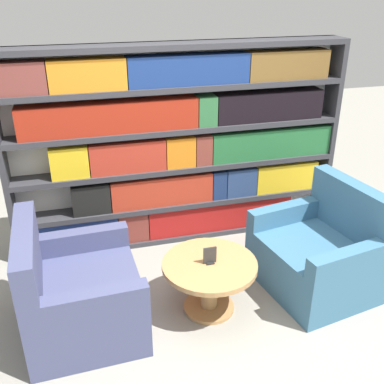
{
  "coord_description": "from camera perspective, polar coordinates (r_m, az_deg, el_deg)",
  "views": [
    {
      "loc": [
        -0.94,
        -2.45,
        2.42
      ],
      "look_at": [
        -0.05,
        0.8,
        0.8
      ],
      "focal_mm": 42.0,
      "sensor_mm": 36.0,
      "label": 1
    }
  ],
  "objects": [
    {
      "name": "armchair_right",
      "position": [
        3.99,
        15.94,
        -7.61
      ],
      "size": [
        0.97,
        1.05,
        0.89
      ],
      "rotation": [
        0.0,
        0.0,
        -1.4
      ],
      "color": "#386684",
      "rests_on": "ground_plane"
    },
    {
      "name": "coffee_table",
      "position": [
        3.56,
        2.23,
        -10.63
      ],
      "size": [
        0.74,
        0.74,
        0.44
      ],
      "color": "#AD7F4C",
      "rests_on": "ground_plane"
    },
    {
      "name": "bookshelf",
      "position": [
        4.31,
        -1.46,
        5.59
      ],
      "size": [
        3.19,
        0.3,
        1.91
      ],
      "color": "silver",
      "rests_on": "ground_plane"
    },
    {
      "name": "table_sign",
      "position": [
        3.46,
        2.28,
        -8.18
      ],
      "size": [
        0.1,
        0.06,
        0.14
      ],
      "color": "black",
      "rests_on": "coffee_table"
    },
    {
      "name": "ground_plane",
      "position": [
        3.57,
        4.44,
        -17.18
      ],
      "size": [
        14.0,
        14.0,
        0.0
      ],
      "primitive_type": "plane",
      "color": "gray"
    },
    {
      "name": "armchair_left",
      "position": [
        3.51,
        -14.33,
        -12.52
      ],
      "size": [
        0.86,
        0.96,
        0.89
      ],
      "rotation": [
        0.0,
        0.0,
        1.61
      ],
      "color": "#42476B",
      "rests_on": "ground_plane"
    }
  ]
}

